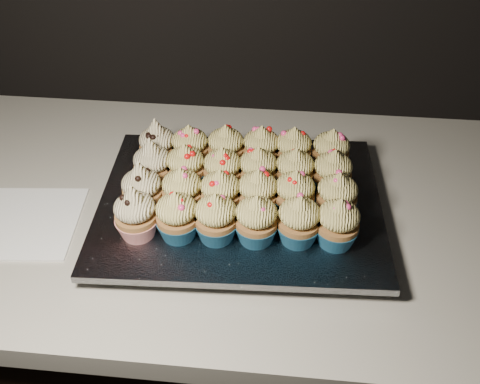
{
  "coord_description": "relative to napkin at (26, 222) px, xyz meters",
  "views": [
    {
      "loc": [
        -0.14,
        1.02,
        1.5
      ],
      "look_at": [
        -0.21,
        1.66,
        0.95
      ],
      "focal_mm": 40.0,
      "sensor_mm": 36.0,
      "label": 1
    }
  ],
  "objects": [
    {
      "name": "cupcake_1",
      "position": [
        0.26,
        -0.04,
        0.07
      ],
      "size": [
        0.06,
        0.06,
        0.08
      ],
      "color": "#19547A",
      "rests_on": "foil_lining"
    },
    {
      "name": "cabinet",
      "position": [
        0.55,
        0.09,
        -0.47
      ],
      "size": [
        2.4,
        0.6,
        0.86
      ],
      "primitive_type": "cube",
      "color": "black",
      "rests_on": "ground"
    },
    {
      "name": "cupcake_3",
      "position": [
        0.38,
        -0.03,
        0.07
      ],
      "size": [
        0.06,
        0.06,
        0.08
      ],
      "color": "#19547A",
      "rests_on": "foil_lining"
    },
    {
      "name": "cupcake_21",
      "position": [
        0.37,
        0.14,
        0.07
      ],
      "size": [
        0.06,
        0.06,
        0.08
      ],
      "color": "#19547A",
      "rests_on": "foil_lining"
    },
    {
      "name": "cupcake_5",
      "position": [
        0.49,
        -0.03,
        0.07
      ],
      "size": [
        0.06,
        0.06,
        0.08
      ],
      "color": "#19547A",
      "rests_on": "foil_lining"
    },
    {
      "name": "cupcake_2",
      "position": [
        0.32,
        -0.03,
        0.07
      ],
      "size": [
        0.06,
        0.06,
        0.08
      ],
      "color": "#19547A",
      "rests_on": "foil_lining"
    },
    {
      "name": "worktop",
      "position": [
        0.55,
        0.09,
        -0.02
      ],
      "size": [
        2.44,
        0.64,
        0.04
      ],
      "primitive_type": "cube",
      "color": "beige",
      "rests_on": "cabinet"
    },
    {
      "name": "cupcake_8",
      "position": [
        0.32,
        0.02,
        0.07
      ],
      "size": [
        0.06,
        0.06,
        0.08
      ],
      "color": "#19547A",
      "rests_on": "foil_lining"
    },
    {
      "name": "cupcake_18",
      "position": [
        0.19,
        0.13,
        0.07
      ],
      "size": [
        0.06,
        0.06,
        0.1
      ],
      "color": "red",
      "rests_on": "foil_lining"
    },
    {
      "name": "cupcake_12",
      "position": [
        0.2,
        0.08,
        0.07
      ],
      "size": [
        0.06,
        0.06,
        0.1
      ],
      "color": "red",
      "rests_on": "foil_lining"
    },
    {
      "name": "cupcake_22",
      "position": [
        0.42,
        0.15,
        0.07
      ],
      "size": [
        0.06,
        0.06,
        0.08
      ],
      "color": "#19547A",
      "rests_on": "foil_lining"
    },
    {
      "name": "cupcake_14",
      "position": [
        0.31,
        0.08,
        0.07
      ],
      "size": [
        0.06,
        0.06,
        0.08
      ],
      "color": "#19547A",
      "rests_on": "foil_lining"
    },
    {
      "name": "cupcake_10",
      "position": [
        0.43,
        0.03,
        0.07
      ],
      "size": [
        0.06,
        0.06,
        0.08
      ],
      "color": "#19547A",
      "rests_on": "foil_lining"
    },
    {
      "name": "napkin",
      "position": [
        0.0,
        0.0,
        0.0
      ],
      "size": [
        0.18,
        0.18,
        0.0
      ],
      "primitive_type": "cube",
      "rotation": [
        0.0,
        0.0,
        0.09
      ],
      "color": "white",
      "rests_on": "worktop"
    },
    {
      "name": "cupcake_23",
      "position": [
        0.49,
        0.15,
        0.07
      ],
      "size": [
        0.06,
        0.06,
        0.08
      ],
      "color": "#19547A",
      "rests_on": "foil_lining"
    },
    {
      "name": "baking_tray",
      "position": [
        0.34,
        0.05,
        0.01
      ],
      "size": [
        0.43,
        0.33,
        0.02
      ],
      "primitive_type": "cube",
      "rotation": [
        0.0,
        0.0,
        0.05
      ],
      "color": "black",
      "rests_on": "worktop"
    },
    {
      "name": "cupcake_16",
      "position": [
        0.43,
        0.09,
        0.07
      ],
      "size": [
        0.06,
        0.06,
        0.08
      ],
      "color": "#19547A",
      "rests_on": "foil_lining"
    },
    {
      "name": "cupcake_19",
      "position": [
        0.25,
        0.13,
        0.07
      ],
      "size": [
        0.06,
        0.06,
        0.08
      ],
      "color": "#19547A",
      "rests_on": "foil_lining"
    },
    {
      "name": "cupcake_4",
      "position": [
        0.44,
        -0.03,
        0.07
      ],
      "size": [
        0.06,
        0.06,
        0.08
      ],
      "color": "#19547A",
      "rests_on": "foil_lining"
    },
    {
      "name": "cupcake_6",
      "position": [
        0.2,
        0.02,
        0.07
      ],
      "size": [
        0.06,
        0.06,
        0.1
      ],
      "color": "red",
      "rests_on": "foil_lining"
    },
    {
      "name": "cupcake_7",
      "position": [
        0.26,
        0.02,
        0.07
      ],
      "size": [
        0.06,
        0.06,
        0.08
      ],
      "color": "#19547A",
      "rests_on": "foil_lining"
    },
    {
      "name": "cupcake_0",
      "position": [
        0.2,
        -0.04,
        0.07
      ],
      "size": [
        0.06,
        0.06,
        0.1
      ],
      "color": "red",
      "rests_on": "foil_lining"
    },
    {
      "name": "cupcake_9",
      "position": [
        0.37,
        0.03,
        0.07
      ],
      "size": [
        0.06,
        0.06,
        0.08
      ],
      "color": "#19547A",
      "rests_on": "foil_lining"
    },
    {
      "name": "cupcake_17",
      "position": [
        0.49,
        0.09,
        0.07
      ],
      "size": [
        0.06,
        0.06,
        0.08
      ],
      "color": "#19547A",
      "rests_on": "foil_lining"
    },
    {
      "name": "cupcake_20",
      "position": [
        0.31,
        0.14,
        0.07
      ],
      "size": [
        0.06,
        0.06,
        0.08
      ],
      "color": "#19547A",
      "rests_on": "foil_lining"
    },
    {
      "name": "cupcake_11",
      "position": [
        0.49,
        0.03,
        0.07
      ],
      "size": [
        0.06,
        0.06,
        0.08
      ],
      "color": "#19547A",
      "rests_on": "foil_lining"
    },
    {
      "name": "foil_lining",
      "position": [
        0.34,
        0.05,
        0.03
      ],
      "size": [
        0.46,
        0.37,
        0.01
      ],
      "primitive_type": "cube",
      "rotation": [
        0.0,
        0.0,
        0.05
      ],
      "color": "silver",
      "rests_on": "baking_tray"
    },
    {
      "name": "cupcake_15",
      "position": [
        0.37,
        0.08,
        0.07
      ],
      "size": [
        0.06,
        0.06,
        0.08
      ],
      "color": "#19547A",
      "rests_on": "foil_lining"
    },
    {
      "name": "cupcake_13",
      "position": [
        0.25,
        0.08,
        0.07
      ],
      "size": [
        0.06,
        0.06,
        0.08
      ],
      "color": "#19547A",
      "rests_on": "foil_lining"
    }
  ]
}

